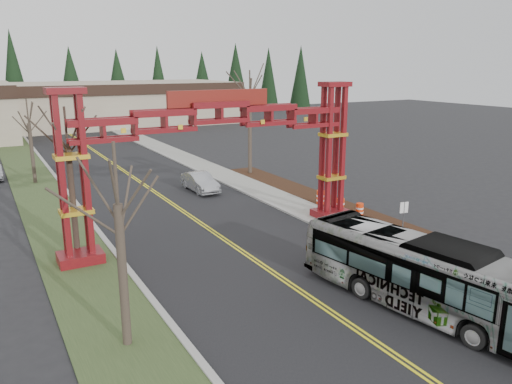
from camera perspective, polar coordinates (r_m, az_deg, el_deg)
road at (r=35.82m, az=-8.78°, el=-1.90°), size 12.00×110.00×0.02m
lane_line_left at (r=35.78m, az=-8.96°, el=-1.90°), size 0.12×100.00×0.01m
lane_line_right at (r=35.86m, az=-8.61°, el=-1.85°), size 0.12×100.00×0.01m
curb_right at (r=38.28m, az=-0.16°, el=-0.56°), size 0.30×110.00×0.15m
sidewalk_right at (r=38.99m, az=1.71°, el=-0.29°), size 2.60×110.00×0.14m
landscape_strip at (r=29.73m, az=21.36°, el=-6.07°), size 2.60×50.00×0.12m
grass_median at (r=34.01m, az=-21.50°, el=-3.59°), size 4.00×110.00×0.08m
curb_left at (r=34.26m, az=-18.46°, el=-3.13°), size 0.30×110.00×0.15m
gateway_arch at (r=28.23m, az=-4.17°, el=6.28°), size 18.20×1.60×8.90m
retail_building_east at (r=90.19m, az=-15.42°, el=9.78°), size 38.00×20.30×7.00m
conifer_treeline at (r=100.11m, az=-22.80°, el=11.30°), size 116.10×5.60×13.00m
transit_bus at (r=21.91m, az=18.52°, el=-8.90°), size 4.45×11.49×3.12m
silver_sedan at (r=40.39m, az=-6.41°, el=1.14°), size 1.65×4.62×1.52m
bare_tree_median_near at (r=17.54m, az=-15.52°, el=-1.46°), size 3.25×3.25×7.49m
bare_tree_median_mid at (r=26.72m, az=-20.70°, el=4.66°), size 3.10×3.10×7.95m
bare_tree_median_far at (r=46.17m, az=-24.53°, el=7.11°), size 3.09×3.09×7.20m
bare_tree_right_far at (r=45.77m, az=-0.72°, el=10.79°), size 3.51×3.51×9.46m
street_sign at (r=29.85m, az=16.52°, el=-2.33°), size 0.53×0.14×2.32m
barrel_south at (r=34.15m, az=11.76°, el=-2.04°), size 0.51×0.51×0.94m
barrel_mid at (r=34.78m, az=9.62°, el=-1.56°), size 0.56×0.56×1.03m
barrel_north at (r=36.45m, az=7.39°, el=-0.67°), size 0.60×0.60×1.11m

